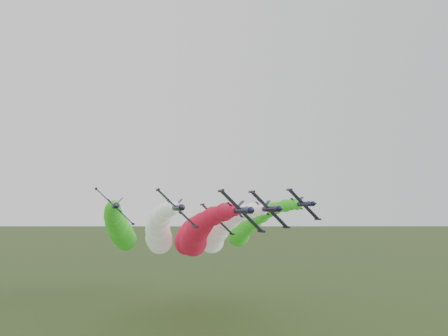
{
  "coord_description": "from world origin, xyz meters",
  "views": [
    {
      "loc": [
        -28.85,
        -79.25,
        35.48
      ],
      "look_at": [
        -1.76,
        11.45,
        44.76
      ],
      "focal_mm": 35.0,
      "sensor_mm": 36.0,
      "label": 1
    }
  ],
  "objects": [
    {
      "name": "jet_trail",
      "position": [
        4.86,
        79.39,
        25.97
      ],
      "size": [
        15.94,
        83.87,
        19.7
      ],
      "rotation": [
        0.0,
        0.76,
        0.0
      ],
      "color": "black",
      "rests_on": "ground"
    },
    {
      "name": "jet_outer_right",
      "position": [
        25.21,
        72.97,
        29.72
      ],
      "size": [
        16.23,
        84.16,
        19.99
      ],
      "rotation": [
        0.0,
        0.76,
        0.0
      ],
      "color": "black",
      "rests_on": "ground"
    },
    {
      "name": "jet_inner_right",
      "position": [
        10.13,
        57.78,
        28.69
      ],
      "size": [
        15.98,
        83.91,
        19.74
      ],
      "rotation": [
        0.0,
        0.76,
        0.0
      ],
      "color": "black",
      "rests_on": "ground"
    },
    {
      "name": "jet_inner_left",
      "position": [
        -8.5,
        61.52,
        28.45
      ],
      "size": [
        16.05,
        83.99,
        19.81
      ],
      "rotation": [
        0.0,
        0.76,
        0.0
      ],
      "color": "black",
      "rests_on": "ground"
    },
    {
      "name": "jet_outer_left",
      "position": [
        -20.31,
        67.92,
        29.29
      ],
      "size": [
        15.72,
        83.65,
        19.48
      ],
      "rotation": [
        0.0,
        0.76,
        0.0
      ],
      "color": "black",
      "rests_on": "ground"
    },
    {
      "name": "jet_lead",
      "position": [
        1.01,
        49.5,
        28.18
      ],
      "size": [
        15.5,
        83.44,
        19.26
      ],
      "rotation": [
        0.0,
        0.76,
        0.0
      ],
      "color": "black",
      "rests_on": "ground"
    }
  ]
}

